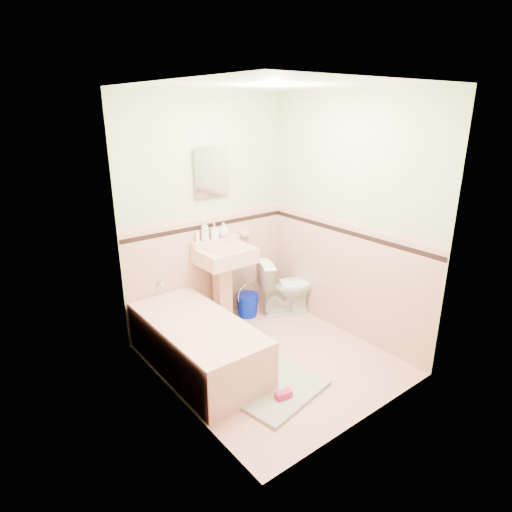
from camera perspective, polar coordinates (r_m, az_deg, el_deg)
floor at (r=4.32m, az=2.10°, el=-13.50°), size 2.20×2.20×0.00m
ceiling at (r=3.64m, az=2.61°, el=21.78°), size 2.20×2.20×0.00m
wall_back at (r=4.66m, az=-6.47°, el=5.62°), size 2.50×0.00×2.50m
wall_front at (r=3.09m, az=15.61°, el=-2.12°), size 2.50×0.00×2.50m
wall_left at (r=3.27m, az=-11.19°, el=-0.55°), size 0.00×2.50×2.50m
wall_right at (r=4.49m, az=12.17°, el=4.78°), size 0.00×2.50×2.50m
wainscot_back at (r=4.84m, az=-6.11°, el=-1.89°), size 2.00×0.00×2.00m
wainscot_front at (r=3.38m, az=14.45°, el=-12.40°), size 2.00×0.00×2.00m
wainscot_left at (r=3.55m, az=-10.33°, el=-10.44°), size 0.00×2.20×2.20m
wainscot_right at (r=4.68m, az=11.52°, el=-2.97°), size 0.00×2.20×2.20m
accent_back at (r=4.68m, az=-6.29°, el=4.04°), size 2.00×0.00×2.00m
accent_front at (r=3.14m, az=15.14°, el=-4.24°), size 2.00×0.00×2.00m
accent_left at (r=3.32m, az=-10.77°, el=-2.59°), size 0.00×2.20×2.20m
accent_right at (r=4.51m, az=11.90°, el=3.14°), size 0.00×2.20×2.20m
cap_back at (r=4.65m, az=-6.34°, el=5.22°), size 2.00×0.00×2.00m
cap_front at (r=3.11m, az=15.30°, el=-2.54°), size 2.00×0.00×2.00m
cap_left at (r=3.29m, az=-10.88°, el=-0.97°), size 0.00×2.20×2.20m
cap_right at (r=4.48m, az=11.99°, el=4.37°), size 0.00×2.20×2.20m
bathtub at (r=4.13m, az=-7.76°, el=-11.71°), size 0.70×1.50×0.45m
tub_faucet at (r=4.53m, az=-12.64°, el=-3.41°), size 0.04×0.12×0.04m
sink at (r=4.75m, az=-4.07°, el=-4.16°), size 0.58×0.48×0.91m
sink_faucet at (r=4.68m, az=-5.17°, el=1.93°), size 0.02×0.02×0.10m
medicine_cabinet at (r=4.58m, az=-5.94°, el=11.13°), size 0.37×0.04×0.46m
soap_dish at (r=4.96m, az=-1.48°, el=2.98°), size 0.11×0.07×0.04m
soap_bottle_left at (r=4.61m, az=-6.83°, el=3.40°), size 0.11×0.11×0.23m
soap_bottle_mid at (r=4.68m, az=-5.56°, el=3.34°), size 0.10×0.10×0.17m
soap_bottle_right at (r=4.74m, az=-4.36°, el=3.49°), size 0.13×0.13×0.16m
tube at (r=4.58m, az=-7.77°, el=2.56°), size 0.04×0.04×0.12m
toilet at (r=5.08m, az=4.06°, el=-4.12°), size 0.74×0.60×0.66m
bucket at (r=5.07m, az=-1.13°, el=-6.54°), size 0.31×0.31×0.27m
bath_mat at (r=3.89m, az=3.27°, el=-17.45°), size 0.88×0.67×0.03m
shoe at (r=3.78m, az=3.66°, el=-17.89°), size 0.15×0.09×0.06m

